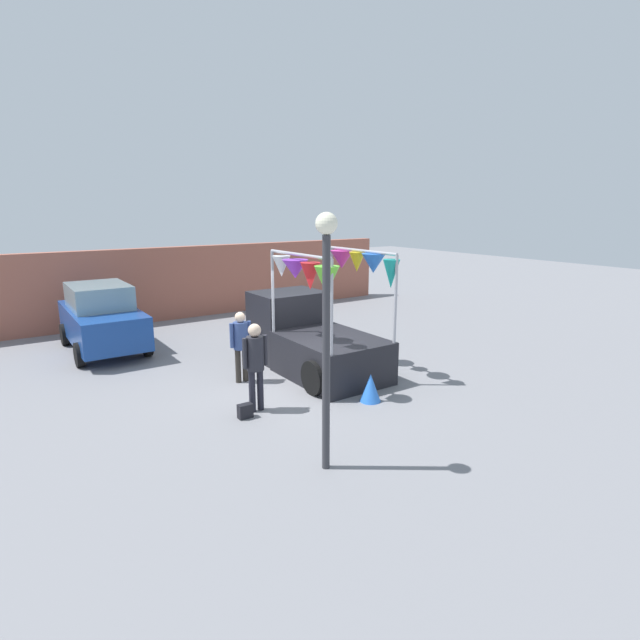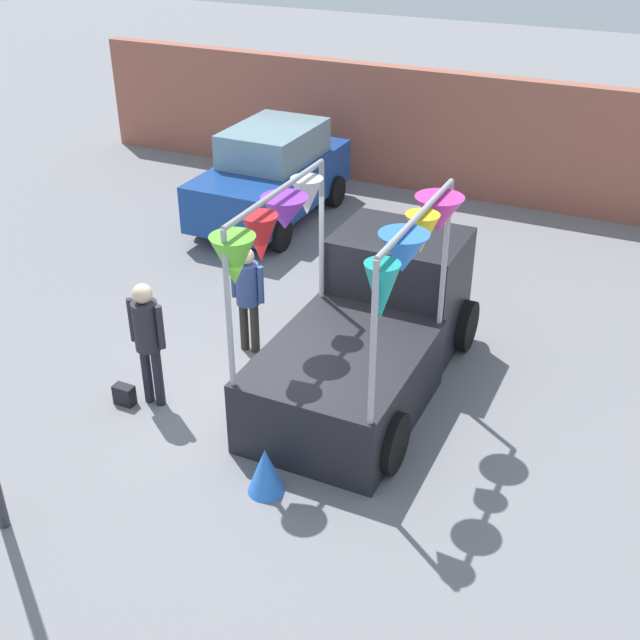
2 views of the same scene
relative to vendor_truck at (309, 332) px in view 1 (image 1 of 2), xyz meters
name	(u,v)px [view 1 (image 1 of 2)]	position (x,y,z in m)	size (l,w,h in m)	color
ground_plane	(297,384)	(-0.94, -0.94, -0.91)	(60.00, 60.00, 0.00)	slate
vendor_truck	(309,332)	(0.00, 0.00, 0.00)	(2.51, 4.07, 3.01)	black
parked_car	(102,318)	(-3.99, 4.55, 0.03)	(1.88, 4.00, 1.88)	navy
person_customer	(255,358)	(-2.40, -1.78, 0.18)	(0.53, 0.34, 1.79)	black
person_vendor	(241,340)	(-1.90, -0.07, 0.09)	(0.53, 0.34, 1.66)	#2D2823
handbag	(245,411)	(-2.75, -1.98, -0.77)	(0.28, 0.16, 0.28)	black
street_lamp	(326,307)	(-2.54, -4.40, 1.65)	(0.32, 0.32, 3.92)	#333338
brick_boundary_wall	(174,283)	(-0.94, 7.52, 0.39)	(18.00, 0.36, 2.60)	#9E5947
folded_kite_bundle_azure	(370,388)	(-0.20, -2.68, -0.61)	(0.44, 0.44, 0.60)	blue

